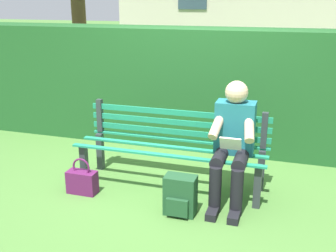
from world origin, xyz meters
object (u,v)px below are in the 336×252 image
(park_bench, at_px, (173,144))
(handbag, at_px, (82,181))
(backpack, at_px, (180,196))
(person_seated, at_px, (233,140))

(park_bench, xyz_separation_m, handbag, (0.83, 0.51, -0.32))
(park_bench, relative_size, backpack, 5.30)
(park_bench, xyz_separation_m, person_seated, (-0.65, 0.19, 0.18))
(backpack, bearing_deg, person_seated, -133.17)
(person_seated, height_order, backpack, person_seated)
(person_seated, distance_m, backpack, 0.74)
(backpack, distance_m, handbag, 1.09)
(park_bench, bearing_deg, backpack, 112.19)
(park_bench, bearing_deg, person_seated, 163.58)
(person_seated, distance_m, handbag, 1.60)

